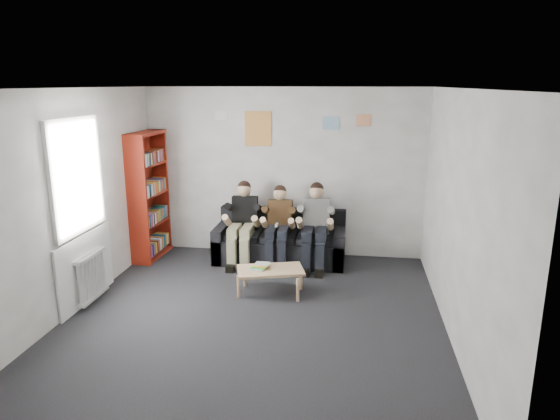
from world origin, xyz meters
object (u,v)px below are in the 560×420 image
(bookshelf, at_px, (150,196))
(person_right, at_px, (315,227))
(person_left, at_px, (242,224))
(sofa, at_px, (280,243))
(coffee_table, at_px, (270,272))
(person_middle, at_px, (278,226))

(bookshelf, relative_size, person_right, 1.57)
(person_left, bearing_deg, sofa, 12.30)
(coffee_table, bearing_deg, person_middle, 93.18)
(person_left, bearing_deg, bookshelf, 171.06)
(bookshelf, xyz_separation_m, person_right, (2.65, -0.07, -0.38))
(coffee_table, distance_m, person_left, 1.34)
(sofa, height_order, person_middle, person_middle)
(coffee_table, xyz_separation_m, person_left, (-0.63, 1.13, 0.32))
(person_left, distance_m, person_right, 1.13)
(person_left, height_order, person_right, person_right)
(coffee_table, xyz_separation_m, person_right, (0.50, 1.13, 0.33))
(person_right, bearing_deg, bookshelf, 177.54)
(bookshelf, distance_m, coffee_table, 2.56)
(bookshelf, xyz_separation_m, person_left, (1.52, -0.07, -0.38))
(sofa, height_order, bookshelf, bookshelf)
(person_left, distance_m, person_middle, 0.57)
(coffee_table, relative_size, person_middle, 0.71)
(person_middle, xyz_separation_m, person_right, (0.57, -0.00, 0.02))
(person_middle, bearing_deg, coffee_table, -88.66)
(person_right, bearing_deg, person_left, 178.96)
(coffee_table, bearing_deg, person_left, 119.11)
(coffee_table, bearing_deg, person_right, 65.98)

